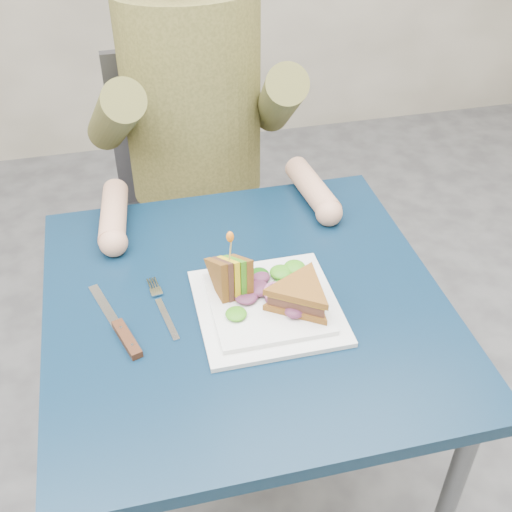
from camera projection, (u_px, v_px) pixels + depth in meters
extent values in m
plane|color=#515153|center=(248.00, 506.00, 1.67)|extent=(4.00, 4.00, 0.00)
cube|color=black|center=(246.00, 306.00, 1.22)|extent=(0.75, 0.75, 0.03)
cylinder|color=#595B5E|center=(98.00, 347.00, 1.64)|extent=(0.04, 0.04, 0.70)
cylinder|color=#595B5E|center=(336.00, 307.00, 1.75)|extent=(0.04, 0.04, 0.70)
cube|color=#47474C|center=(200.00, 231.00, 1.86)|extent=(0.42, 0.40, 0.04)
cube|color=#47474C|center=(185.00, 125.00, 1.84)|extent=(0.42, 0.03, 0.46)
cylinder|color=#47474C|center=(153.00, 340.00, 1.84)|extent=(0.02, 0.02, 0.43)
cylinder|color=#47474C|center=(274.00, 320.00, 1.91)|extent=(0.02, 0.02, 0.43)
cylinder|color=#47474C|center=(142.00, 267.00, 2.10)|extent=(0.02, 0.02, 0.43)
cylinder|color=#47474C|center=(249.00, 251.00, 2.16)|extent=(0.02, 0.02, 0.43)
cylinder|color=brown|center=(193.00, 99.00, 1.58)|extent=(0.34, 0.34, 0.52)
cylinder|color=brown|center=(114.00, 118.00, 1.47)|extent=(0.15, 0.39, 0.31)
cylinder|color=tan|center=(114.00, 214.00, 1.39)|extent=(0.08, 0.20, 0.06)
sphere|color=tan|center=(113.00, 243.00, 1.31)|extent=(0.06, 0.06, 0.06)
cylinder|color=brown|center=(278.00, 101.00, 1.54)|extent=(0.15, 0.39, 0.31)
cylinder|color=tan|center=(312.00, 188.00, 1.47)|extent=(0.08, 0.20, 0.06)
sphere|color=tan|center=(329.00, 213.00, 1.40)|extent=(0.06, 0.06, 0.06)
cube|color=white|center=(267.00, 307.00, 1.19)|extent=(0.26, 0.26, 0.01)
cube|color=white|center=(267.00, 303.00, 1.19)|extent=(0.21, 0.21, 0.01)
cube|color=silver|center=(167.00, 319.00, 1.17)|extent=(0.03, 0.12, 0.00)
cube|color=silver|center=(156.00, 292.00, 1.23)|extent=(0.02, 0.02, 0.00)
cube|color=silver|center=(149.00, 284.00, 1.24)|extent=(0.01, 0.03, 0.00)
cube|color=silver|center=(151.00, 283.00, 1.25)|extent=(0.01, 0.03, 0.00)
cube|color=silver|center=(154.00, 283.00, 1.25)|extent=(0.01, 0.03, 0.00)
cube|color=silver|center=(156.00, 282.00, 1.25)|extent=(0.01, 0.03, 0.00)
cube|color=silver|center=(105.00, 307.00, 1.20)|extent=(0.06, 0.14, 0.00)
cube|color=black|center=(127.00, 339.00, 1.13)|extent=(0.05, 0.10, 0.01)
cylinder|color=silver|center=(121.00, 328.00, 1.14)|extent=(0.01, 0.01, 0.00)
cylinder|color=silver|center=(132.00, 345.00, 1.10)|extent=(0.01, 0.01, 0.00)
cylinder|color=tan|center=(230.00, 249.00, 1.15)|extent=(0.01, 0.01, 0.06)
ellipsoid|color=orange|center=(230.00, 237.00, 1.13)|extent=(0.01, 0.01, 0.02)
torus|color=#9E4C7A|center=(275.00, 292.00, 1.18)|extent=(0.04, 0.04, 0.02)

